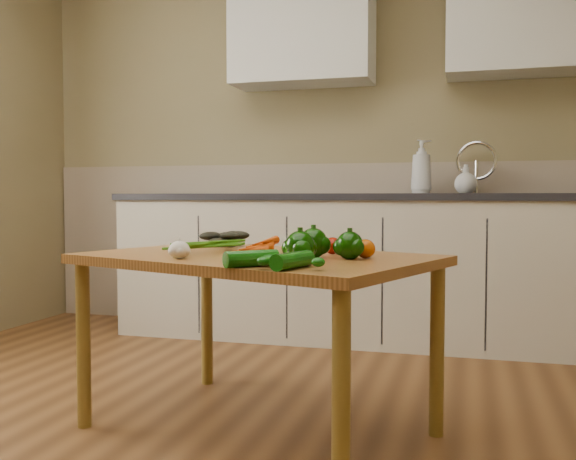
# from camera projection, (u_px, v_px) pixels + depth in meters

# --- Properties ---
(room) EXTENTS (4.04, 5.04, 2.64)m
(room) POSITION_uv_depth(u_px,v_px,m) (163.00, 82.00, 2.05)
(room) COLOR brown
(room) RESTS_ON ground
(counter_run) EXTENTS (2.84, 0.64, 1.14)m
(counter_run) POSITION_uv_depth(u_px,v_px,m) (345.00, 265.00, 3.97)
(counter_run) COLOR beige
(counter_run) RESTS_ON ground
(upper_cabinets) EXTENTS (2.15, 0.35, 0.70)m
(upper_cabinets) POSITION_uv_depth(u_px,v_px,m) (399.00, 22.00, 3.93)
(upper_cabinets) COLOR silver
(upper_cabinets) RESTS_ON room
(table) EXTENTS (1.44, 1.17, 0.67)m
(table) POSITION_uv_depth(u_px,v_px,m) (257.00, 274.00, 2.38)
(table) COLOR #9B612D
(table) RESTS_ON ground
(soap_bottle_a) EXTENTS (0.17, 0.17, 0.33)m
(soap_bottle_a) POSITION_uv_depth(u_px,v_px,m) (421.00, 167.00, 3.89)
(soap_bottle_a) COLOR silver
(soap_bottle_a) RESTS_ON counter_run
(soap_bottle_b) EXTENTS (0.09, 0.09, 0.17)m
(soap_bottle_b) POSITION_uv_depth(u_px,v_px,m) (420.00, 180.00, 3.94)
(soap_bottle_b) COLOR silver
(soap_bottle_b) RESTS_ON counter_run
(soap_bottle_c) EXTENTS (0.16, 0.16, 0.17)m
(soap_bottle_c) POSITION_uv_depth(u_px,v_px,m) (466.00, 179.00, 3.82)
(soap_bottle_c) COLOR silver
(soap_bottle_c) RESTS_ON counter_run
(carrot_bunch) EXTENTS (0.28, 0.24, 0.06)m
(carrot_bunch) POSITION_uv_depth(u_px,v_px,m) (244.00, 245.00, 2.43)
(carrot_bunch) COLOR #C64204
(carrot_bunch) RESTS_ON table
(leafy_greens) EXTENTS (0.18, 0.16, 0.09)m
(leafy_greens) POSITION_uv_depth(u_px,v_px,m) (225.00, 236.00, 2.78)
(leafy_greens) COLOR black
(leafy_greens) RESTS_ON table
(garlic_bulb) EXTENTS (0.07, 0.07, 0.06)m
(garlic_bulb) POSITION_uv_depth(u_px,v_px,m) (179.00, 250.00, 2.22)
(garlic_bulb) COLOR silver
(garlic_bulb) RESTS_ON table
(pepper_a) EXTENTS (0.10, 0.10, 0.10)m
(pepper_a) POSITION_uv_depth(u_px,v_px,m) (313.00, 243.00, 2.26)
(pepper_a) COLOR #093102
(pepper_a) RESTS_ON table
(pepper_b) EXTENTS (0.09, 0.09, 0.09)m
(pepper_b) POSITION_uv_depth(u_px,v_px,m) (350.00, 245.00, 2.21)
(pepper_b) COLOR #093102
(pepper_b) RESTS_ON table
(pepper_c) EXTENTS (0.10, 0.10, 0.10)m
(pepper_c) POSITION_uv_depth(u_px,v_px,m) (300.00, 247.00, 2.11)
(pepper_c) COLOR #093102
(pepper_c) RESTS_ON table
(tomato_a) EXTENTS (0.07, 0.07, 0.06)m
(tomato_a) POSITION_uv_depth(u_px,v_px,m) (332.00, 246.00, 2.40)
(tomato_a) COLOR #840F02
(tomato_a) RESTS_ON table
(tomato_b) EXTENTS (0.06, 0.06, 0.06)m
(tomato_b) POSITION_uv_depth(u_px,v_px,m) (351.00, 247.00, 2.36)
(tomato_b) COLOR #C04D04
(tomato_b) RESTS_ON table
(tomato_c) EXTENTS (0.07, 0.07, 0.07)m
(tomato_c) POSITION_uv_depth(u_px,v_px,m) (365.00, 249.00, 2.25)
(tomato_c) COLOR #C04D04
(tomato_c) RESTS_ON table
(zucchini_a) EXTENTS (0.10, 0.18, 0.05)m
(zucchini_a) POSITION_uv_depth(u_px,v_px,m) (293.00, 260.00, 1.91)
(zucchini_a) COLOR #094507
(zucchini_a) RESTS_ON table
(zucchini_b) EXTENTS (0.16, 0.16, 0.05)m
(zucchini_b) POSITION_uv_depth(u_px,v_px,m) (251.00, 259.00, 1.96)
(zucchini_b) COLOR #094507
(zucchini_b) RESTS_ON table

